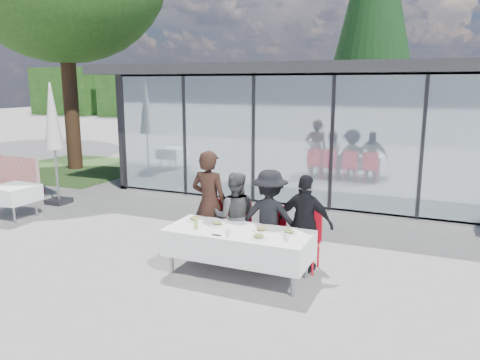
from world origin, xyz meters
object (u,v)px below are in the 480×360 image
object	(u,v)px
plate_a	(195,219)
market_umbrella	(53,124)
diner_c	(270,218)
diner_chair_c	(272,232)
diner_a	(209,204)
diner_chair_b	(237,227)
folded_eyeglasses	(217,235)
diner_d	(305,223)
plate_extra	(259,237)
plate_c	(262,229)
plate_d	(289,232)
diner_chair_a	(212,224)
juice_bottle	(196,224)
diner_chair_d	(307,236)
spare_table_left	(14,194)
diner_b	(235,216)
conifer_tree	(374,4)
dining_table	(238,243)
plate_b	(217,224)

from	to	relation	value
plate_a	market_umbrella	bearing A→B (deg)	157.23
diner_c	diner_chair_c	distance (m)	0.29
diner_a	diner_chair_b	size ratio (longest dim) A/B	1.92
plate_a	folded_eyeglasses	xyz separation A→B (m)	(0.68, -0.56, -0.02)
diner_d	plate_a	distance (m)	1.82
plate_extra	plate_c	bearing A→B (deg)	104.12
diner_a	plate_d	bearing A→B (deg)	166.77
diner_a	plate_a	world-z (taller)	diner_a
diner_chair_a	diner_d	distance (m)	1.74
plate_extra	diner_chair_c	bearing A→B (deg)	98.79
diner_d	juice_bottle	distance (m)	1.73
diner_d	plate_extra	size ratio (longest dim) A/B	5.70
diner_chair_d	market_umbrella	xyz separation A→B (m)	(-6.85, 1.58, 1.45)
diner_chair_c	diner_d	distance (m)	0.66
plate_d	spare_table_left	distance (m)	6.71
diner_b	spare_table_left	size ratio (longest dim) A/B	1.77
diner_c	juice_bottle	xyz separation A→B (m)	(-0.92, -0.82, 0.02)
conifer_tree	plate_extra	bearing A→B (deg)	-87.87
diner_chair_c	market_umbrella	xyz separation A→B (m)	(-6.25, 1.58, 1.45)
folded_eyeglasses	conifer_tree	bearing A→B (deg)	89.49
diner_a	diner_chair_b	world-z (taller)	diner_a
plate_c	diner_a	bearing A→B (deg)	155.52
plate_extra	spare_table_left	world-z (taller)	plate_extra
diner_chair_d	conifer_tree	size ratio (longest dim) A/B	0.09
diner_d	folded_eyeglasses	xyz separation A→B (m)	(-1.08, -1.01, -0.03)
folded_eyeglasses	plate_c	bearing A→B (deg)	41.39
diner_d	plate_extra	bearing A→B (deg)	69.04
diner_d	plate_extra	xyz separation A→B (m)	(-0.45, -0.88, -0.01)
dining_table	folded_eyeglasses	xyz separation A→B (m)	(-0.19, -0.37, 0.22)
diner_d	plate_extra	world-z (taller)	diner_d
dining_table	plate_b	size ratio (longest dim) A/B	8.18
diner_d	conifer_tree	world-z (taller)	conifer_tree
juice_bottle	folded_eyeglasses	distance (m)	0.49
diner_b	plate_extra	world-z (taller)	diner_b
diner_a	diner_chair_b	bearing A→B (deg)	-163.44
folded_eyeglasses	market_umbrella	xyz separation A→B (m)	(-5.78, 2.69, 1.23)
diner_chair_c	diner_chair_d	xyz separation A→B (m)	(0.60, 0.00, 0.00)
dining_table	diner_d	size ratio (longest dim) A/B	1.43
folded_eyeglasses	market_umbrella	size ratio (longest dim) A/B	0.05
diner_b	diner_d	xyz separation A→B (m)	(1.23, 0.00, 0.03)
market_umbrella	diner_chair_c	bearing A→B (deg)	-14.18
diner_d	diner_chair_d	distance (m)	0.27
diner_b	plate_b	size ratio (longest dim) A/B	5.51
diner_c	market_umbrella	xyz separation A→B (m)	(-6.25, 1.68, 1.18)
conifer_tree	market_umbrella	bearing A→B (deg)	-118.26
diner_a	diner_d	bearing A→B (deg)	-175.94
diner_a	plate_extra	size ratio (longest dim) A/B	6.76
diner_c	diner_b	bearing A→B (deg)	-5.56
diner_a	diner_chair_a	bearing A→B (deg)	-85.94
plate_c	plate_extra	world-z (taller)	same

